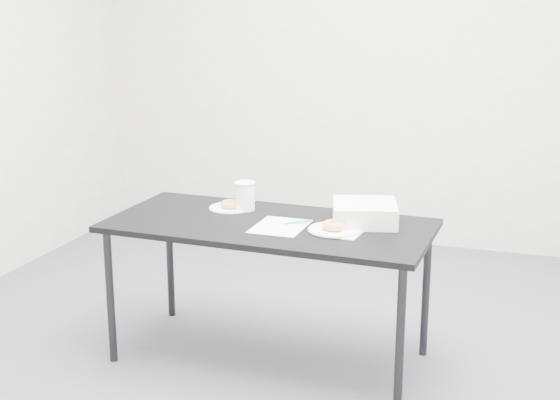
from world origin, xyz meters
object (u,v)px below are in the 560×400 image
(donut_far, at_px, (231,204))
(bakery_box, at_px, (365,213))
(donut_near, at_px, (334,225))
(pen, at_px, (298,222))
(plate_far, at_px, (231,208))
(coffee_cup, at_px, (245,196))
(scorecard, at_px, (280,226))
(table, at_px, (269,233))
(plate_near, at_px, (334,230))

(donut_far, relative_size, bakery_box, 0.35)
(donut_near, bearing_deg, pen, 160.58)
(plate_far, distance_m, coffee_cup, 0.11)
(donut_near, bearing_deg, plate_far, 160.22)
(scorecard, height_order, pen, pen)
(scorecard, height_order, donut_far, donut_far)
(table, distance_m, donut_far, 0.33)
(table, distance_m, plate_near, 0.33)
(donut_near, height_order, bakery_box, bakery_box)
(donut_far, bearing_deg, donut_near, -19.78)
(coffee_cup, height_order, bakery_box, coffee_cup)
(bakery_box, bearing_deg, plate_near, -134.84)
(bakery_box, bearing_deg, coffee_cup, 161.43)
(scorecard, bearing_deg, bakery_box, 28.27)
(plate_far, distance_m, donut_far, 0.02)
(scorecard, xyz_separation_m, donut_near, (0.26, 0.01, 0.03))
(scorecard, bearing_deg, donut_near, 2.93)
(donut_near, bearing_deg, coffee_cup, 157.70)
(plate_near, xyz_separation_m, plate_far, (-0.59, 0.21, -0.00))
(donut_far, bearing_deg, plate_far, 0.00)
(pen, relative_size, plate_far, 0.63)
(donut_near, height_order, coffee_cup, coffee_cup)
(plate_far, distance_m, bakery_box, 0.70)
(scorecard, relative_size, donut_far, 2.88)
(scorecard, height_order, donut_near, donut_near)
(plate_near, height_order, donut_far, donut_far)
(table, distance_m, bakery_box, 0.46)
(table, relative_size, bakery_box, 5.26)
(plate_far, xyz_separation_m, bakery_box, (0.69, -0.04, 0.05))
(scorecard, height_order, plate_near, plate_near)
(scorecard, xyz_separation_m, plate_far, (-0.34, 0.22, 0.00))
(table, bearing_deg, pen, 16.01)
(scorecard, xyz_separation_m, plate_near, (0.26, 0.01, 0.01))
(plate_near, xyz_separation_m, donut_far, (-0.59, 0.21, 0.02))
(plate_near, height_order, plate_far, plate_near)
(table, height_order, plate_near, plate_near)
(table, xyz_separation_m, donut_far, (-0.27, 0.18, 0.07))
(scorecard, relative_size, coffee_cup, 2.02)
(plate_near, distance_m, donut_near, 0.02)
(table, bearing_deg, plate_near, -4.31)
(plate_far, relative_size, bakery_box, 0.73)
(pen, bearing_deg, plate_far, 117.91)
(plate_far, bearing_deg, bakery_box, -3.13)
(plate_near, distance_m, donut_far, 0.63)
(table, bearing_deg, donut_near, -4.31)
(donut_near, relative_size, coffee_cup, 0.79)
(plate_far, height_order, bakery_box, bakery_box)
(table, relative_size, pen, 11.40)
(donut_far, bearing_deg, pen, -19.95)
(pen, relative_size, bakery_box, 0.46)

